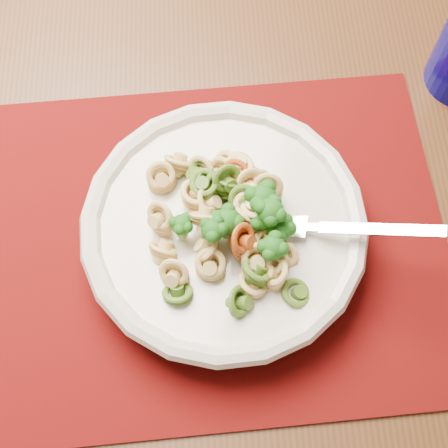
% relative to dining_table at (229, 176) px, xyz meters
% --- Properties ---
extents(dining_table, '(1.50, 1.26, 0.77)m').
position_rel_dining_table_xyz_m(dining_table, '(0.00, 0.00, 0.00)').
color(dining_table, '#4A2814').
rests_on(dining_table, ground).
extents(placemat, '(0.58, 0.54, 0.00)m').
position_rel_dining_table_xyz_m(placemat, '(0.03, -0.14, 0.12)').
color(placemat, '#570308').
rests_on(placemat, dining_table).
extents(pasta_bowl, '(0.27, 0.27, 0.05)m').
position_rel_dining_table_xyz_m(pasta_bowl, '(0.04, -0.13, 0.15)').
color(pasta_bowl, beige).
rests_on(pasta_bowl, placemat).
extents(pasta_broccoli_heap, '(0.23, 0.23, 0.06)m').
position_rel_dining_table_xyz_m(pasta_broccoli_heap, '(0.04, -0.13, 0.17)').
color(pasta_broccoli_heap, '#EBC474').
rests_on(pasta_broccoli_heap, pasta_bowl).
extents(fork, '(0.18, 0.05, 0.08)m').
position_rel_dining_table_xyz_m(fork, '(0.10, -0.11, 0.17)').
color(fork, silver).
rests_on(fork, pasta_bowl).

